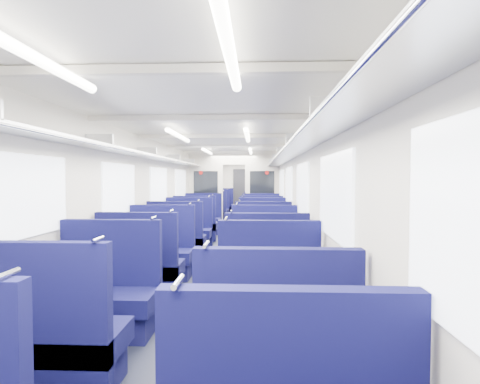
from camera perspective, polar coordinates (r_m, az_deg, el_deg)
name	(u,v)px	position (r m, az deg, el deg)	size (l,w,h in m)	color
floor	(226,247)	(8.69, -2.17, -8.35)	(2.80, 18.00, 0.01)	black
ceiling	(226,144)	(8.58, -2.19, 7.26)	(2.80, 18.00, 0.01)	silver
wall_left	(165,196)	(8.78, -11.32, -0.57)	(0.02, 18.00, 2.35)	beige
dado_left	(166,231)	(8.86, -11.19, -5.91)	(0.03, 17.90, 0.70)	#101037
wall_right	(287,196)	(8.56, 7.20, -0.61)	(0.02, 18.00, 2.35)	beige
dado_right	(287,232)	(8.64, 7.08, -6.09)	(0.03, 17.90, 0.70)	#101037
wall_far	(241,187)	(17.54, 0.21, 0.80)	(2.80, 0.02, 2.35)	beige
luggage_rack_left	(173,161)	(8.74, -10.17, 4.66)	(0.36, 17.40, 0.18)	#B2B5BA
luggage_rack_right	(279,161)	(8.55, 5.97, 4.74)	(0.36, 17.40, 0.18)	#B2B5BA
windows	(224,186)	(8.09, -2.45, 0.98)	(2.78, 15.60, 0.75)	white
ceiling_fittings	(225,146)	(8.32, -2.34, 7.01)	(2.70, 16.06, 0.11)	beige
end_door	(241,191)	(17.48, 0.20, 0.22)	(0.75, 0.06, 2.00)	black
bulkhead	(234,189)	(11.68, -0.93, 0.42)	(2.80, 0.10, 2.35)	beige
seat_4	(48,344)	(3.29, -27.14, -19.89)	(1.06, 0.58, 1.18)	#0D0E43
seat_5	(276,360)	(2.76, 5.48, -24.09)	(1.06, 0.58, 1.18)	#0D0E43
seat_6	(107,298)	(4.20, -19.61, -14.87)	(1.06, 0.58, 1.18)	#0D0E43
seat_7	(269,300)	(3.92, 4.49, -16.02)	(1.06, 0.58, 1.18)	#0D0E43
seat_8	(141,270)	(5.23, -14.84, -11.42)	(1.06, 0.58, 1.18)	#0D0E43
seat_9	(266,272)	(4.98, 4.04, -12.06)	(1.06, 0.58, 1.18)	#0D0E43
seat_10	(161,254)	(6.20, -11.97, -9.26)	(1.06, 0.58, 1.18)	#0D0E43
seat_11	(265,255)	(6.04, 3.76, -9.52)	(1.06, 0.58, 1.18)	#0D0E43
seat_12	(177,242)	(7.37, -9.58, -7.43)	(1.06, 0.58, 1.18)	#0D0E43
seat_13	(263,242)	(7.25, 3.54, -7.56)	(1.06, 0.58, 1.18)	#0D0E43
seat_14	(188,232)	(8.54, -7.88, -6.10)	(1.06, 0.58, 1.18)	#0D0E43
seat_15	(262,233)	(8.37, 3.40, -6.25)	(1.06, 0.58, 1.18)	#0D0E43
seat_16	(196,227)	(9.53, -6.77, -5.23)	(1.06, 0.58, 1.18)	#0D0E43
seat_17	(262,227)	(9.49, 3.29, -5.26)	(1.06, 0.58, 1.18)	#0D0E43
seat_18	(203,221)	(10.80, -5.67, -4.36)	(1.06, 0.58, 1.18)	#0D0E43
seat_19	(261,221)	(10.61, 3.20, -4.47)	(1.06, 0.58, 1.18)	#0D0E43
seat_20	(211,214)	(12.75, -4.41, -3.37)	(1.06, 0.58, 1.18)	#0D0E43
seat_21	(260,214)	(12.60, 3.09, -3.43)	(1.06, 0.58, 1.18)	#0D0E43
seat_22	(215,211)	(13.89, -3.83, -2.91)	(1.06, 0.58, 1.18)	#0D0E43
seat_23	(260,211)	(13.85, 3.03, -2.92)	(1.06, 0.58, 1.18)	#0D0E43
seat_24	(218,209)	(15.05, -3.34, -2.52)	(1.06, 0.58, 1.18)	#0D0E43
seat_25	(260,209)	(14.99, 2.99, -2.54)	(1.06, 0.58, 1.18)	#0D0E43
seat_26	(221,206)	(16.12, -2.95, -2.21)	(1.06, 0.58, 1.18)	#0D0E43
seat_27	(259,206)	(16.15, 2.96, -2.20)	(1.06, 0.58, 1.18)	#0D0E43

